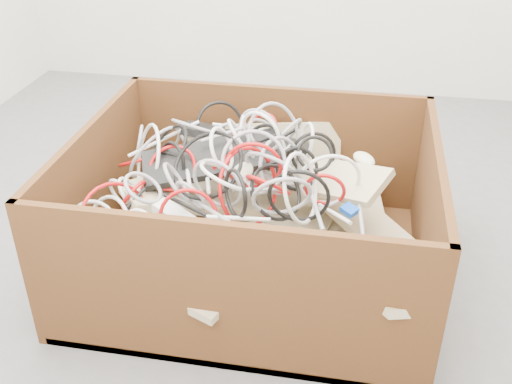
% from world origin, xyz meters
% --- Properties ---
extents(ground, '(3.00, 3.00, 0.00)m').
position_xyz_m(ground, '(0.00, 0.00, 0.00)').
color(ground, '#58585B').
rests_on(ground, ground).
extents(cardboard_box, '(1.14, 0.95, 0.50)m').
position_xyz_m(cardboard_box, '(0.15, -0.27, 0.13)').
color(cardboard_box, '#442B11').
rests_on(cardboard_box, ground).
extents(keyboard_pile, '(1.11, 1.00, 0.40)m').
position_xyz_m(keyboard_pile, '(0.18, -0.24, 0.28)').
color(keyboard_pile, '#C3BA8A').
rests_on(keyboard_pile, cardboard_box).
extents(mice_scatter, '(0.79, 0.54, 0.18)m').
position_xyz_m(mice_scatter, '(0.11, -0.24, 0.36)').
color(mice_scatter, beige).
rests_on(mice_scatter, keyboard_pile).
extents(power_strip_left, '(0.24, 0.28, 0.13)m').
position_xyz_m(power_strip_left, '(-0.06, -0.23, 0.35)').
color(power_strip_left, white).
rests_on(power_strip_left, keyboard_pile).
extents(power_strip_right, '(0.31, 0.20, 0.10)m').
position_xyz_m(power_strip_right, '(0.04, -0.55, 0.33)').
color(power_strip_right, white).
rests_on(power_strip_right, keyboard_pile).
extents(vga_plug, '(0.06, 0.06, 0.03)m').
position_xyz_m(vga_plug, '(0.48, -0.39, 0.35)').
color(vga_plug, '#0B3FB1').
rests_on(vga_plug, keyboard_pile).
extents(cable_tangle, '(0.93, 0.89, 0.46)m').
position_xyz_m(cable_tangle, '(0.06, -0.28, 0.40)').
color(cable_tangle, gray).
rests_on(cable_tangle, keyboard_pile).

